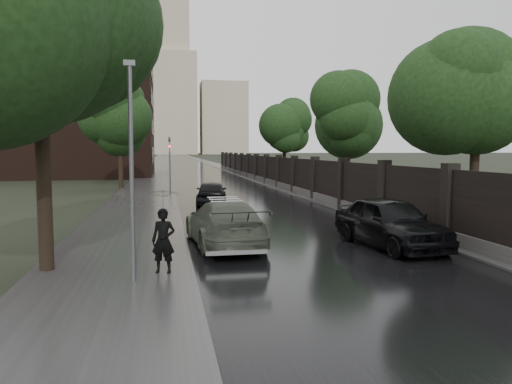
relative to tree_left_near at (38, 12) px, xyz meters
name	(u,v)px	position (x,y,z in m)	size (l,w,h in m)	color
ground	(384,294)	(7.60, -3.00, -6.42)	(800.00, 800.00, 0.00)	black
road	(176,157)	(7.60, 187.00, -6.41)	(8.00, 420.00, 0.02)	black
sidewalk_left	(161,157)	(1.60, 187.00, -6.34)	(4.00, 420.00, 0.16)	#2D2D2D
verge_right	(190,157)	(13.10, 187.00, -6.38)	(3.00, 420.00, 0.08)	#2D2D2D
fence_right	(274,174)	(12.20, 29.01, -5.41)	(0.45, 75.72, 2.70)	#383533
tree_left_near	(38,12)	(0.00, 0.00, 0.00)	(5.44, 5.44, 9.16)	black
tree_left_far	(120,122)	(-0.40, 27.00, -1.18)	(4.25, 4.25, 7.39)	black
tree_right_a	(477,104)	(15.10, 5.00, -1.47)	(4.08, 4.08, 7.01)	black
tree_right_b	(348,122)	(15.10, 19.00, -1.47)	(4.08, 4.08, 7.01)	black
tree_right_c	(284,132)	(15.10, 37.00, -1.47)	(4.08, 4.08, 7.01)	black
lamp_post	(132,171)	(2.20, -1.50, -3.75)	(0.25, 0.12, 5.11)	#59595E
traffic_light	(170,160)	(3.30, 21.99, -4.02)	(0.16, 0.32, 4.00)	#59595E
brick_building	(46,90)	(-10.40, 49.00, 3.58)	(24.00, 18.00, 20.00)	black
stalinist_tower	(171,91)	(7.60, 297.00, 31.97)	(92.00, 30.00, 159.00)	tan
volga_sedan	(224,223)	(4.83, 3.10, -5.68)	(2.08, 5.11, 1.48)	#464D3E
hatchback_left	(211,193)	(5.51, 14.88, -5.71)	(1.66, 4.14, 1.41)	black
car_right_near	(390,222)	(10.04, 1.84, -5.60)	(1.94, 4.82, 1.64)	black
pedestrian_umbrella	(163,206)	(2.87, -0.83, -4.62)	(1.13, 1.14, 2.47)	black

